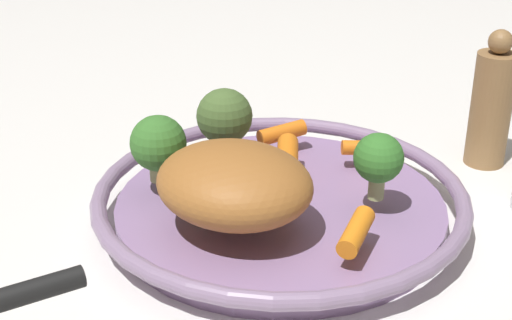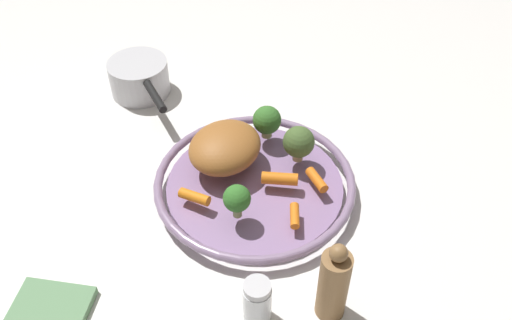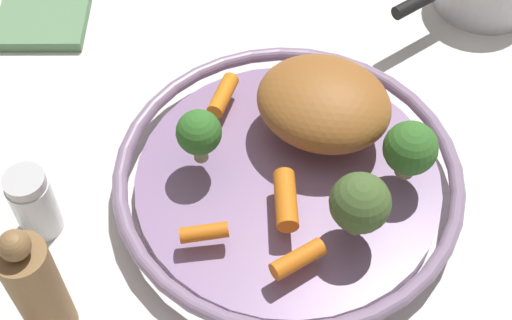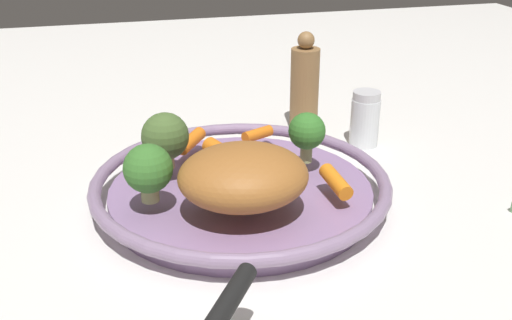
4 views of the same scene
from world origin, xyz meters
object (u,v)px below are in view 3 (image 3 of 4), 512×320
roast_chicken_piece (324,103)px  pepper_mill (37,288)px  broccoli_floret_edge (360,204)px  baby_carrot_right (298,259)px  broccoli_floret_mid (410,149)px  baby_carrot_back (204,233)px  salt_shaker (34,203)px  baby_carrot_near_rim (223,95)px  serving_bowl (288,179)px  broccoli_floret_small (199,133)px  baby_carrot_center (286,200)px  dish_towel (44,16)px

roast_chicken_piece → pepper_mill: bearing=-30.1°
pepper_mill → broccoli_floret_edge: bearing=126.6°
roast_chicken_piece → baby_carrot_right: size_ratio=2.65×
baby_carrot_right → broccoli_floret_mid: size_ratio=0.81×
baby_carrot_back → broccoli_floret_mid: bearing=131.6°
broccoli_floret_mid → salt_shaker: (0.16, -0.32, -0.03)m
roast_chicken_piece → pepper_mill: (0.28, -0.16, -0.00)m
baby_carrot_right → baby_carrot_near_rim: baby_carrot_near_rim is taller
roast_chicken_piece → baby_carrot_right: bearing=10.1°
serving_bowl → broccoli_floret_mid: bearing=108.8°
broccoli_floret_edge → salt_shaker: (0.09, -0.29, -0.04)m
broccoli_floret_small → baby_carrot_center: bearing=75.7°
broccoli_floret_mid → dish_towel: (-0.10, -0.48, -0.07)m
serving_bowl → baby_carrot_near_rim: size_ratio=6.48×
broccoli_floret_small → pepper_mill: bearing=-18.0°
serving_bowl → baby_carrot_right: (0.10, 0.04, 0.03)m
baby_carrot_near_rim → dish_towel: 0.28m
baby_carrot_right → broccoli_floret_edge: size_ratio=0.75×
baby_carrot_center → broccoli_floret_mid: 0.13m
baby_carrot_near_rim → broccoli_floret_small: bearing=5.9°
pepper_mill → baby_carrot_near_rim: bearing=168.6°
serving_bowl → dish_towel: 0.39m
baby_carrot_back → dish_towel: (-0.24, -0.32, -0.04)m
roast_chicken_piece → broccoli_floret_edge: 0.13m
broccoli_floret_mid → broccoli_floret_small: bearing=-74.4°
broccoli_floret_small → salt_shaker: size_ratio=0.78×
broccoli_floret_mid → broccoli_floret_edge: bearing=-19.3°
baby_carrot_near_rim → baby_carrot_center: 0.15m
baby_carrot_center → broccoli_floret_edge: (-0.00, 0.07, 0.03)m
roast_chicken_piece → dish_towel: bearing=-100.0°
salt_shaker → broccoli_floret_edge: bearing=106.2°
roast_chicken_piece → broccoli_floret_mid: bearing=72.0°
broccoli_floret_small → dish_towel: bearing=-118.6°
roast_chicken_piece → salt_shaker: 0.30m
baby_carrot_back → broccoli_floret_mid: size_ratio=0.70×
baby_carrot_center → broccoli_floret_edge: broccoli_floret_edge is taller
roast_chicken_piece → broccoli_floret_mid: (0.03, 0.10, 0.01)m
baby_carrot_back → baby_carrot_center: baby_carrot_center is taller
baby_carrot_back → dish_towel: bearing=-126.5°
broccoli_floret_small → broccoli_floret_mid: broccoli_floret_mid is taller
serving_bowl → baby_carrot_center: (0.04, 0.01, 0.03)m
baby_carrot_center → pepper_mill: (0.17, -0.16, 0.02)m
baby_carrot_center → broccoli_floret_small: (-0.03, -0.10, 0.03)m
baby_carrot_back → broccoli_floret_edge: broccoli_floret_edge is taller
broccoli_floret_mid → dish_towel: size_ratio=0.58×
baby_carrot_back → salt_shaker: salt_shaker is taller
baby_carrot_center → baby_carrot_near_rim: bearing=-134.2°
broccoli_floret_edge → pepper_mill: 0.29m
baby_carrot_back → salt_shaker: 0.17m
baby_carrot_right → broccoli_floret_small: size_ratio=0.83×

